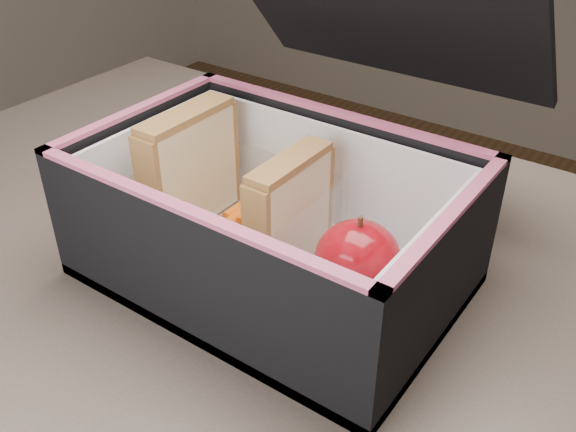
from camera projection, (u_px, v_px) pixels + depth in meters
name	position (u px, v px, depth m)	size (l,w,h in m)	color
kitchen_table	(305.00, 400.00, 0.58)	(1.20, 0.80, 0.75)	brown
lunch_bag	(276.00, 209.00, 0.56)	(0.32, 0.35, 0.28)	black
plastic_tub	(239.00, 210.00, 0.60)	(0.16, 0.12, 0.07)	white
sandwich_left	(190.00, 168.00, 0.61)	(0.03, 0.10, 0.12)	beige
sandwich_right	(290.00, 211.00, 0.56)	(0.03, 0.09, 0.10)	beige
carrot_sticks	(248.00, 222.00, 0.60)	(0.05, 0.13, 0.03)	#D85417
paper_napkin	(356.00, 295.00, 0.54)	(0.08, 0.08, 0.01)	white
red_apple	(358.00, 259.00, 0.52)	(0.09, 0.09, 0.08)	#840004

